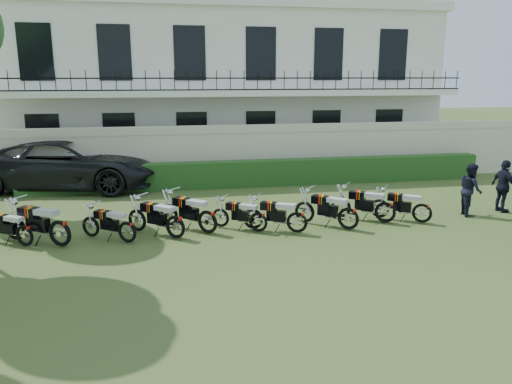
{
  "coord_description": "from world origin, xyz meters",
  "views": [
    {
      "loc": [
        -2.77,
        -11.48,
        4.2
      ],
      "look_at": [
        -0.26,
        1.81,
        1.03
      ],
      "focal_mm": 35.0,
      "sensor_mm": 36.0,
      "label": 1
    }
  ],
  "objects_px": {
    "motorcycle_5": "(258,217)",
    "officer_5": "(504,186)",
    "motorcycle_6": "(297,217)",
    "officer_4": "(470,189)",
    "motorcycle_3": "(175,221)",
    "motorcycle_7": "(349,213)",
    "motorcycle_4": "(207,216)",
    "motorcycle_8": "(386,207)",
    "suv": "(69,164)",
    "motorcycle_9": "(422,208)",
    "motorcycle_1": "(59,227)",
    "motorcycle_2": "(127,227)",
    "motorcycle_0": "(24,230)"
  },
  "relations": [
    {
      "from": "motorcycle_5",
      "to": "officer_5",
      "type": "distance_m",
      "value": 7.98
    },
    {
      "from": "motorcycle_5",
      "to": "motorcycle_6",
      "type": "xyz_separation_m",
      "value": [
        1.01,
        -0.3,
        0.04
      ]
    },
    {
      "from": "motorcycle_6",
      "to": "officer_4",
      "type": "xyz_separation_m",
      "value": [
        5.7,
        0.83,
        0.35
      ]
    },
    {
      "from": "motorcycle_3",
      "to": "motorcycle_7",
      "type": "distance_m",
      "value": 4.73
    },
    {
      "from": "motorcycle_4",
      "to": "motorcycle_5",
      "type": "distance_m",
      "value": 1.38
    },
    {
      "from": "motorcycle_8",
      "to": "suv",
      "type": "bearing_deg",
      "value": 92.27
    },
    {
      "from": "motorcycle_9",
      "to": "suv",
      "type": "height_order",
      "value": "suv"
    },
    {
      "from": "motorcycle_7",
      "to": "officer_5",
      "type": "relative_size",
      "value": 0.92
    },
    {
      "from": "motorcycle_1",
      "to": "motorcycle_4",
      "type": "bearing_deg",
      "value": -52.86
    },
    {
      "from": "motorcycle_8",
      "to": "motorcycle_9",
      "type": "xyz_separation_m",
      "value": [
        1.04,
        -0.22,
        -0.03
      ]
    },
    {
      "from": "motorcycle_1",
      "to": "motorcycle_2",
      "type": "bearing_deg",
      "value": -58.2
    },
    {
      "from": "motorcycle_3",
      "to": "motorcycle_6",
      "type": "relative_size",
      "value": 0.92
    },
    {
      "from": "motorcycle_1",
      "to": "motorcycle_3",
      "type": "height_order",
      "value": "motorcycle_1"
    },
    {
      "from": "motorcycle_0",
      "to": "motorcycle_2",
      "type": "height_order",
      "value": "motorcycle_2"
    },
    {
      "from": "motorcycle_2",
      "to": "officer_5",
      "type": "height_order",
      "value": "officer_5"
    },
    {
      "from": "motorcycle_7",
      "to": "motorcycle_0",
      "type": "bearing_deg",
      "value": 130.64
    },
    {
      "from": "motorcycle_4",
      "to": "motorcycle_8",
      "type": "height_order",
      "value": "motorcycle_4"
    },
    {
      "from": "motorcycle_4",
      "to": "officer_5",
      "type": "distance_m",
      "value": 9.35
    },
    {
      "from": "motorcycle_1",
      "to": "motorcycle_4",
      "type": "relative_size",
      "value": 1.21
    },
    {
      "from": "officer_4",
      "to": "officer_5",
      "type": "xyz_separation_m",
      "value": [
        1.23,
        0.13,
        0.02
      ]
    },
    {
      "from": "motorcycle_2",
      "to": "motorcycle_7",
      "type": "distance_m",
      "value": 5.95
    },
    {
      "from": "motorcycle_6",
      "to": "motorcycle_7",
      "type": "distance_m",
      "value": 1.47
    },
    {
      "from": "motorcycle_4",
      "to": "officer_5",
      "type": "bearing_deg",
      "value": -44.04
    },
    {
      "from": "motorcycle_3",
      "to": "suv",
      "type": "relative_size",
      "value": 0.23
    },
    {
      "from": "motorcycle_1",
      "to": "motorcycle_7",
      "type": "height_order",
      "value": "motorcycle_1"
    },
    {
      "from": "motorcycle_5",
      "to": "motorcycle_9",
      "type": "height_order",
      "value": "motorcycle_9"
    },
    {
      "from": "motorcycle_5",
      "to": "officer_5",
      "type": "xyz_separation_m",
      "value": [
        7.95,
        0.66,
        0.4
      ]
    },
    {
      "from": "motorcycle_1",
      "to": "officer_5",
      "type": "relative_size",
      "value": 1.13
    },
    {
      "from": "motorcycle_7",
      "to": "motorcycle_8",
      "type": "distance_m",
      "value": 1.38
    },
    {
      "from": "motorcycle_5",
      "to": "motorcycle_9",
      "type": "distance_m",
      "value": 4.83
    },
    {
      "from": "motorcycle_2",
      "to": "motorcycle_5",
      "type": "distance_m",
      "value": 3.48
    },
    {
      "from": "motorcycle_2",
      "to": "motorcycle_5",
      "type": "relative_size",
      "value": 1.01
    },
    {
      "from": "motorcycle_6",
      "to": "suv",
      "type": "bearing_deg",
      "value": 72.01
    },
    {
      "from": "motorcycle_8",
      "to": "motorcycle_6",
      "type": "bearing_deg",
      "value": 135.63
    },
    {
      "from": "motorcycle_1",
      "to": "motorcycle_4",
      "type": "height_order",
      "value": "motorcycle_1"
    },
    {
      "from": "motorcycle_3",
      "to": "motorcycle_8",
      "type": "bearing_deg",
      "value": -46.74
    },
    {
      "from": "motorcycle_0",
      "to": "officer_4",
      "type": "xyz_separation_m",
      "value": [
        12.7,
        0.6,
        0.38
      ]
    },
    {
      "from": "motorcycle_2",
      "to": "officer_5",
      "type": "bearing_deg",
      "value": -50.91
    },
    {
      "from": "motorcycle_3",
      "to": "motorcycle_9",
      "type": "relative_size",
      "value": 1.03
    },
    {
      "from": "motorcycle_9",
      "to": "officer_5",
      "type": "xyz_separation_m",
      "value": [
        3.11,
        0.71,
        0.38
      ]
    },
    {
      "from": "motorcycle_2",
      "to": "officer_4",
      "type": "xyz_separation_m",
      "value": [
        10.18,
        0.81,
        0.37
      ]
    },
    {
      "from": "motorcycle_8",
      "to": "officer_4",
      "type": "distance_m",
      "value": 2.97
    },
    {
      "from": "motorcycle_7",
      "to": "motorcycle_1",
      "type": "bearing_deg",
      "value": 132.17
    },
    {
      "from": "motorcycle_1",
      "to": "motorcycle_9",
      "type": "height_order",
      "value": "motorcycle_1"
    },
    {
      "from": "motorcycle_1",
      "to": "motorcycle_4",
      "type": "distance_m",
      "value": 3.73
    },
    {
      "from": "motorcycle_5",
      "to": "suv",
      "type": "relative_size",
      "value": 0.22
    },
    {
      "from": "motorcycle_4",
      "to": "motorcycle_9",
      "type": "height_order",
      "value": "motorcycle_4"
    },
    {
      "from": "motorcycle_5",
      "to": "officer_5",
      "type": "height_order",
      "value": "officer_5"
    },
    {
      "from": "motorcycle_2",
      "to": "motorcycle_7",
      "type": "height_order",
      "value": "motorcycle_7"
    },
    {
      "from": "motorcycle_7",
      "to": "suv",
      "type": "height_order",
      "value": "suv"
    }
  ]
}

